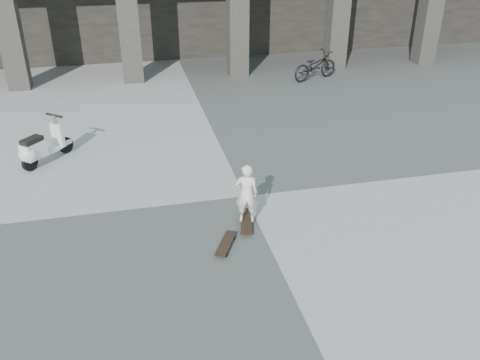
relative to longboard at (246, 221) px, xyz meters
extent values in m
plane|color=#474745|center=(0.22, 1.01, -0.07)|extent=(90.00, 90.00, 0.00)
cube|color=#2D2B25|center=(-5.14, 9.51, 1.93)|extent=(0.65, 0.65, 4.00)
cube|color=#2D2B25|center=(-1.57, 9.51, 1.93)|extent=(0.65, 0.65, 4.00)
cube|color=#2D2B25|center=(2.00, 9.51, 1.93)|extent=(0.65, 0.65, 4.00)
cube|color=#2D2B25|center=(5.57, 9.51, 1.93)|extent=(0.65, 0.65, 4.00)
cube|color=#2D2B25|center=(9.15, 9.51, 1.93)|extent=(0.65, 0.65, 4.00)
cube|color=black|center=(0.00, 0.00, 0.01)|extent=(0.39, 0.89, 0.02)
cube|color=#B2B2B7|center=(0.07, 0.30, -0.03)|extent=(0.19, 0.09, 0.03)
cube|color=#B2B2B7|center=(-0.07, -0.30, -0.03)|extent=(0.19, 0.09, 0.03)
cylinder|color=black|center=(-0.02, 0.32, -0.04)|extent=(0.04, 0.07, 0.06)
cylinder|color=black|center=(0.16, 0.28, -0.04)|extent=(0.04, 0.07, 0.06)
cylinder|color=black|center=(-0.16, -0.28, -0.04)|extent=(0.04, 0.07, 0.06)
cylinder|color=black|center=(0.02, -0.32, -0.04)|extent=(0.04, 0.07, 0.06)
cube|color=black|center=(-0.50, -0.61, 0.01)|extent=(0.50, 0.74, 0.02)
cube|color=#B2B2B7|center=(-0.38, -0.38, -0.03)|extent=(0.17, 0.12, 0.03)
cube|color=#B2B2B7|center=(-0.62, -0.84, -0.03)|extent=(0.17, 0.12, 0.03)
cylinder|color=black|center=(-0.46, -0.34, -0.04)|extent=(0.05, 0.07, 0.06)
cylinder|color=black|center=(-0.31, -0.41, -0.04)|extent=(0.05, 0.07, 0.06)
cylinder|color=black|center=(-0.69, -0.80, -0.04)|extent=(0.05, 0.07, 0.06)
cylinder|color=black|center=(-0.54, -0.88, -0.04)|extent=(0.05, 0.07, 0.06)
imported|color=silver|center=(0.00, 0.00, 0.57)|extent=(0.45, 0.34, 1.10)
cylinder|color=black|center=(-3.36, 3.99, 0.12)|extent=(0.31, 0.34, 0.37)
cylinder|color=black|center=(-4.06, 3.18, 0.12)|extent=(0.31, 0.34, 0.37)
cube|color=silver|center=(-3.69, 3.61, 0.17)|extent=(0.55, 0.58, 0.07)
cube|color=silver|center=(-3.95, 3.30, 0.35)|extent=(0.56, 0.58, 0.36)
sphere|color=silver|center=(-4.06, 3.18, 0.32)|extent=(0.39, 0.39, 0.39)
cube|color=black|center=(-3.95, 3.30, 0.59)|extent=(0.49, 0.51, 0.09)
cube|color=silver|center=(-3.48, 3.85, 0.45)|extent=(0.30, 0.28, 0.54)
cube|color=silver|center=(-3.36, 3.99, 0.19)|extent=(0.28, 0.30, 0.11)
cylinder|color=#B2B2B7|center=(-3.48, 3.85, 0.79)|extent=(0.12, 0.12, 0.28)
cylinder|color=black|center=(-3.48, 3.85, 0.91)|extent=(0.39, 0.35, 0.06)
sphere|color=white|center=(-3.45, 3.89, 0.68)|extent=(0.11, 0.11, 0.11)
imported|color=black|center=(4.39, 8.31, 0.39)|extent=(1.87, 1.21, 0.93)
camera|label=1|loc=(-1.85, -7.50, 4.88)|focal=38.00mm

